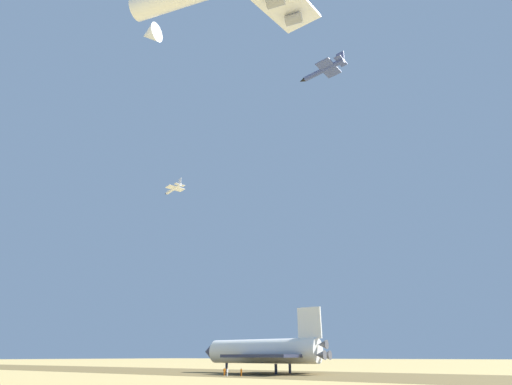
{
  "coord_description": "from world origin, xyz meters",
  "views": [
    {
      "loc": [
        -53.34,
        98.45,
        4.14
      ],
      "look_at": [
        -2.75,
        18.56,
        44.18
      ],
      "focal_mm": 27.19,
      "sensor_mm": 36.0,
      "label": 1
    }
  ],
  "objects_px": {
    "ground_crew_near_wingtip": "(224,371)",
    "ground_crew_near_nose": "(241,372)",
    "ground_crew_mid_fuselage": "(227,372)",
    "chase_jet_right_wing": "(324,70)",
    "chase_jet_lead": "(174,189)",
    "space_shuttle": "(261,351)"
  },
  "relations": [
    {
      "from": "ground_crew_near_nose",
      "to": "ground_crew_near_wingtip",
      "type": "distance_m",
      "value": 5.71
    },
    {
      "from": "chase_jet_lead",
      "to": "chase_jet_right_wing",
      "type": "distance_m",
      "value": 95.38
    },
    {
      "from": "chase_jet_right_wing",
      "to": "ground_crew_mid_fuselage",
      "type": "height_order",
      "value": "chase_jet_right_wing"
    },
    {
      "from": "chase_jet_lead",
      "to": "chase_jet_right_wing",
      "type": "bearing_deg",
      "value": 178.57
    },
    {
      "from": "ground_crew_near_wingtip",
      "to": "ground_crew_near_nose",
      "type": "bearing_deg",
      "value": 10.15
    },
    {
      "from": "ground_crew_near_wingtip",
      "to": "chase_jet_lead",
      "type": "bearing_deg",
      "value": 170.04
    },
    {
      "from": "chase_jet_lead",
      "to": "ground_crew_near_wingtip",
      "type": "xyz_separation_m",
      "value": [
        -62.37,
        40.07,
        -75.43
      ]
    },
    {
      "from": "space_shuttle",
      "to": "chase_jet_lead",
      "type": "distance_m",
      "value": 98.06
    },
    {
      "from": "chase_jet_lead",
      "to": "ground_crew_near_nose",
      "type": "distance_m",
      "value": 109.61
    },
    {
      "from": "ground_crew_near_nose",
      "to": "chase_jet_lead",
      "type": "bearing_deg",
      "value": -93.7
    },
    {
      "from": "ground_crew_near_nose",
      "to": "ground_crew_near_wingtip",
      "type": "relative_size",
      "value": 1.0
    },
    {
      "from": "chase_jet_right_wing",
      "to": "chase_jet_lead",
      "type": "bearing_deg",
      "value": -12.53
    },
    {
      "from": "space_shuttle",
      "to": "chase_jet_right_wing",
      "type": "bearing_deg",
      "value": 165.22
    },
    {
      "from": "chase_jet_lead",
      "to": "ground_crew_near_nose",
      "type": "bearing_deg",
      "value": 166.96
    },
    {
      "from": "ground_crew_mid_fuselage",
      "to": "chase_jet_right_wing",
      "type": "bearing_deg",
      "value": 17.54
    },
    {
      "from": "chase_jet_right_wing",
      "to": "ground_crew_near_nose",
      "type": "xyz_separation_m",
      "value": [
        21.7,
        9.23,
        -81.1
      ]
    },
    {
      "from": "ground_crew_mid_fuselage",
      "to": "ground_crew_near_wingtip",
      "type": "relative_size",
      "value": 1.0
    },
    {
      "from": "chase_jet_lead",
      "to": "ground_crew_mid_fuselage",
      "type": "xyz_separation_m",
      "value": [
        -64.87,
        42.37,
        -75.43
      ]
    },
    {
      "from": "chase_jet_right_wing",
      "to": "ground_crew_mid_fuselage",
      "type": "bearing_deg",
      "value": 29.72
    },
    {
      "from": "chase_jet_right_wing",
      "to": "ground_crew_near_nose",
      "type": "relative_size",
      "value": 8.83
    },
    {
      "from": "space_shuttle",
      "to": "ground_crew_near_nose",
      "type": "relative_size",
      "value": 22.24
    },
    {
      "from": "ground_crew_mid_fuselage",
      "to": "ground_crew_near_nose",
      "type": "bearing_deg",
      "value": 13.92
    }
  ]
}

